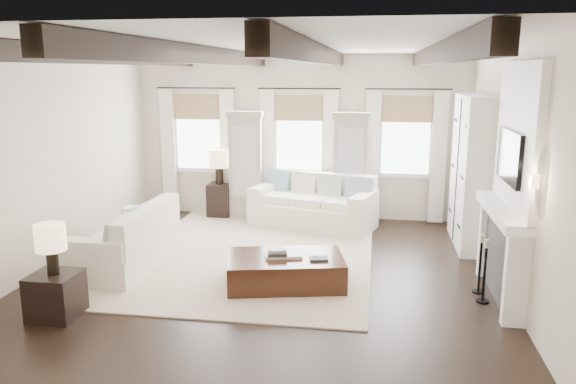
% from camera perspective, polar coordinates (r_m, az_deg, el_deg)
% --- Properties ---
extents(ground, '(7.50, 7.50, 0.00)m').
position_cam_1_polar(ground, '(7.88, -2.62, -9.28)').
color(ground, black).
rests_on(ground, ground).
extents(room_shell, '(6.54, 7.54, 3.22)m').
position_cam_1_polar(room_shell, '(8.16, 3.69, 5.19)').
color(room_shell, beige).
rests_on(room_shell, ground).
extents(area_rug, '(3.71, 5.04, 0.02)m').
position_cam_1_polar(area_rug, '(9.10, -3.40, -6.21)').
color(area_rug, beige).
rests_on(area_rug, ground).
extents(sofa_back, '(2.48, 1.65, 0.98)m').
position_cam_1_polar(sofa_back, '(10.63, 2.66, -1.35)').
color(sofa_back, white).
rests_on(sofa_back, ground).
extents(sofa_left, '(0.98, 2.13, 0.91)m').
position_cam_1_polar(sofa_left, '(8.80, -15.70, -4.84)').
color(sofa_left, white).
rests_on(sofa_left, ground).
extents(ottoman, '(1.73, 1.29, 0.41)m').
position_cam_1_polar(ottoman, '(7.75, -0.24, -8.01)').
color(ottoman, black).
rests_on(ottoman, ground).
extents(tray, '(0.57, 0.48, 0.04)m').
position_cam_1_polar(tray, '(7.73, -0.49, -6.30)').
color(tray, white).
rests_on(tray, ottoman).
extents(book_lower, '(0.30, 0.25, 0.04)m').
position_cam_1_polar(book_lower, '(7.62, -1.10, -6.26)').
color(book_lower, '#262628').
rests_on(book_lower, tray).
extents(book_upper, '(0.25, 0.21, 0.03)m').
position_cam_1_polar(book_upper, '(7.66, -1.06, -5.89)').
color(book_upper, beige).
rests_on(book_upper, book_lower).
extents(book_loose, '(0.27, 0.23, 0.03)m').
position_cam_1_polar(book_loose, '(7.56, 3.14, -6.79)').
color(book_loose, '#262628').
rests_on(book_loose, ottoman).
extents(side_table_front, '(0.54, 0.54, 0.54)m').
position_cam_1_polar(side_table_front, '(7.33, -22.53, -9.68)').
color(side_table_front, black).
rests_on(side_table_front, ground).
extents(lamp_front, '(0.35, 0.35, 0.61)m').
position_cam_1_polar(lamp_front, '(7.11, -22.98, -4.55)').
color(lamp_front, black).
rests_on(lamp_front, side_table_front).
extents(side_table_back, '(0.45, 0.45, 0.67)m').
position_cam_1_polar(side_table_back, '(11.37, -6.92, -0.81)').
color(side_table_back, black).
rests_on(side_table_back, ground).
extents(lamp_back, '(0.40, 0.40, 0.69)m').
position_cam_1_polar(lamp_back, '(11.21, -7.03, 3.21)').
color(lamp_back, black).
rests_on(lamp_back, side_table_back).
extents(candlestick_near, '(0.17, 0.17, 0.83)m').
position_cam_1_polar(candlestick_near, '(7.58, 19.31, -8.08)').
color(candlestick_near, black).
rests_on(candlestick_near, ground).
extents(candlestick_far, '(0.16, 0.16, 0.79)m').
position_cam_1_polar(candlestick_far, '(7.88, 18.91, -7.40)').
color(candlestick_far, black).
rests_on(candlestick_far, ground).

